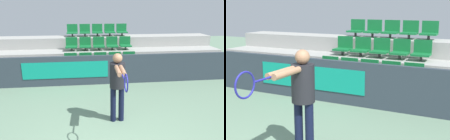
# 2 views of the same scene
# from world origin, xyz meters

# --- Properties ---
(barrier_wall) EXTENTS (10.39, 0.14, 1.02)m
(barrier_wall) POSITION_xyz_m (-0.02, 4.11, 0.51)
(barrier_wall) COLOR #2D3842
(barrier_wall) RESTS_ON ground
(bleacher_tier_front) EXTENTS (9.99, 0.94, 0.44)m
(bleacher_tier_front) POSITION_xyz_m (0.00, 4.66, 0.22)
(bleacher_tier_front) COLOR #9E9E99
(bleacher_tier_front) RESTS_ON ground
(bleacher_tier_middle) EXTENTS (9.99, 0.94, 0.88)m
(bleacher_tier_middle) POSITION_xyz_m (0.00, 5.60, 0.44)
(bleacher_tier_middle) COLOR #9E9E99
(bleacher_tier_middle) RESTS_ON ground
(bleacher_tier_back) EXTENTS (9.99, 0.94, 1.32)m
(bleacher_tier_back) POSITION_xyz_m (0.00, 6.54, 0.66)
(bleacher_tier_back) COLOR #9E9E99
(bleacher_tier_back) RESTS_ON ground
(stadium_chair_0) EXTENTS (0.46, 0.41, 0.52)m
(stadium_chair_0) POSITION_xyz_m (-1.09, 4.78, 0.67)
(stadium_chair_0) COLOR #333333
(stadium_chair_0) RESTS_ON bleacher_tier_front
(stadium_chair_1) EXTENTS (0.46, 0.41, 0.52)m
(stadium_chair_1) POSITION_xyz_m (-0.54, 4.78, 0.67)
(stadium_chair_1) COLOR #333333
(stadium_chair_1) RESTS_ON bleacher_tier_front
(stadium_chair_2) EXTENTS (0.46, 0.41, 0.52)m
(stadium_chair_2) POSITION_xyz_m (0.00, 4.78, 0.67)
(stadium_chair_2) COLOR #333333
(stadium_chair_2) RESTS_ON bleacher_tier_front
(stadium_chair_3) EXTENTS (0.46, 0.41, 0.52)m
(stadium_chair_3) POSITION_xyz_m (0.54, 4.78, 0.67)
(stadium_chair_3) COLOR #333333
(stadium_chair_3) RESTS_ON bleacher_tier_front
(stadium_chair_4) EXTENTS (0.46, 0.41, 0.52)m
(stadium_chair_4) POSITION_xyz_m (1.09, 4.78, 0.67)
(stadium_chair_4) COLOR #333333
(stadium_chair_4) RESTS_ON bleacher_tier_front
(stadium_chair_5) EXTENTS (0.46, 0.41, 0.52)m
(stadium_chair_5) POSITION_xyz_m (-1.09, 5.72, 1.11)
(stadium_chair_5) COLOR #333333
(stadium_chair_5) RESTS_ON bleacher_tier_middle
(stadium_chair_6) EXTENTS (0.46, 0.41, 0.52)m
(stadium_chair_6) POSITION_xyz_m (-0.54, 5.72, 1.11)
(stadium_chair_6) COLOR #333333
(stadium_chair_6) RESTS_ON bleacher_tier_middle
(stadium_chair_7) EXTENTS (0.46, 0.41, 0.52)m
(stadium_chair_7) POSITION_xyz_m (0.00, 5.72, 1.11)
(stadium_chair_7) COLOR #333333
(stadium_chair_7) RESTS_ON bleacher_tier_middle
(stadium_chair_8) EXTENTS (0.46, 0.41, 0.52)m
(stadium_chair_8) POSITION_xyz_m (0.54, 5.72, 1.11)
(stadium_chair_8) COLOR #333333
(stadium_chair_8) RESTS_ON bleacher_tier_middle
(stadium_chair_9) EXTENTS (0.46, 0.41, 0.52)m
(stadium_chair_9) POSITION_xyz_m (1.09, 5.72, 1.11)
(stadium_chair_9) COLOR #333333
(stadium_chair_9) RESTS_ON bleacher_tier_middle
(stadium_chair_10) EXTENTS (0.46, 0.41, 0.52)m
(stadium_chair_10) POSITION_xyz_m (-1.09, 6.66, 1.55)
(stadium_chair_10) COLOR #333333
(stadium_chair_10) RESTS_ON bleacher_tier_back
(stadium_chair_11) EXTENTS (0.46, 0.41, 0.52)m
(stadium_chair_11) POSITION_xyz_m (-0.54, 6.66, 1.55)
(stadium_chair_11) COLOR #333333
(stadium_chair_11) RESTS_ON bleacher_tier_back
(stadium_chair_12) EXTENTS (0.46, 0.41, 0.52)m
(stadium_chair_12) POSITION_xyz_m (0.00, 6.66, 1.55)
(stadium_chair_12) COLOR #333333
(stadium_chair_12) RESTS_ON bleacher_tier_back
(stadium_chair_13) EXTENTS (0.46, 0.41, 0.52)m
(stadium_chair_13) POSITION_xyz_m (0.54, 6.66, 1.55)
(stadium_chair_13) COLOR #333333
(stadium_chair_13) RESTS_ON bleacher_tier_back
(stadium_chair_14) EXTENTS (0.46, 0.41, 0.52)m
(stadium_chair_14) POSITION_xyz_m (1.09, 6.66, 1.55)
(stadium_chair_14) COLOR #333333
(stadium_chair_14) RESTS_ON bleacher_tier_back
(tennis_player) EXTENTS (0.35, 1.52, 1.64)m
(tennis_player) POSITION_xyz_m (0.17, 1.51, 1.02)
(tennis_player) COLOR black
(tennis_player) RESTS_ON ground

